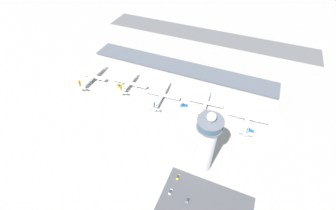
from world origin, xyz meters
The scene contains 17 objects.
ground_plane centered at (0.00, 0.00, 0.00)m, with size 1000.00×1000.00×0.00m, color gray.
terminal_building centered at (0.00, 70.00, 8.63)m, with size 207.20×25.00×17.06m.
runway_strip centered at (0.00, 182.57, 0.00)m, with size 310.80×44.00×0.01m, color #515154.
control_tower centered at (55.31, -29.34, 30.09)m, with size 17.25×17.25×61.72m.
parking_lot_surface centered at (66.52, -58.90, 0.00)m, with size 64.00×40.00×0.01m, color #424247.
airplane_gate_alpha centered at (-91.14, 29.67, 4.79)m, with size 31.16×45.16×14.30m.
airplane_gate_bravo centered at (-47.52, 35.49, 4.75)m, with size 41.42×35.32×14.17m.
airplane_gate_charlie centered at (-6.36, 32.25, 4.08)m, with size 38.04×45.64×12.34m.
airplane_gate_delta centered at (38.90, 38.64, 4.15)m, with size 34.87×35.28×11.95m.
airplane_gate_echo centered at (81.00, 33.95, 4.37)m, with size 38.29×42.64×13.15m.
service_truck_catering centered at (84.46, 22.23, 0.95)m, with size 8.65×3.00×2.74m.
service_truck_fuel centered at (-57.89, 30.91, 0.94)m, with size 3.58×6.83×2.72m.
service_truck_baggage centered at (18.78, 29.45, 1.00)m, with size 7.33×4.95×2.87m.
service_truck_water centered at (-96.92, 30.31, 0.83)m, with size 4.59×8.53×2.42m.
car_silver_sedan centered at (53.89, -59.40, 0.57)m, with size 1.96×4.42×1.48m.
car_yellow_taxi centered at (41.36, -45.54, 0.53)m, with size 1.97×4.79×1.37m.
car_grey_coupe centered at (40.39, -58.62, 0.61)m, with size 1.97×4.45×1.56m.
Camera 1 is at (66.64, -125.77, 161.05)m, focal length 24.00 mm.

